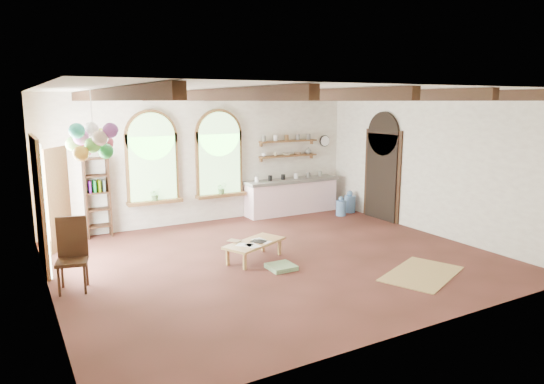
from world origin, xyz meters
TOP-DOWN VIEW (x-y plane):
  - floor at (0.00, 0.00)m, footprint 8.00×8.00m
  - ceiling_beams at (0.00, 0.00)m, footprint 6.20×6.80m
  - window_left at (-1.40, 3.43)m, footprint 1.30×0.28m
  - window_right at (0.30, 3.43)m, footprint 1.30×0.28m
  - left_doorway at (-3.95, 1.80)m, footprint 0.10×1.90m
  - right_doorway at (3.95, 1.50)m, footprint 0.10×1.30m
  - kitchen_counter at (2.30, 3.20)m, footprint 2.68×0.62m
  - wall_shelf_lower at (2.30, 3.38)m, footprint 1.70×0.24m
  - wall_shelf_upper at (2.30, 3.38)m, footprint 1.70×0.24m
  - wall_clock at (3.55, 3.45)m, footprint 0.32×0.04m
  - bookshelf at (-2.70, 3.32)m, footprint 0.53×0.32m
  - coffee_table at (-0.41, 0.15)m, footprint 1.38×1.04m
  - side_chair at (-3.64, 0.23)m, footprint 0.57×0.57m
  - floor_mat at (1.80, -2.00)m, footprint 1.86×1.54m
  - floor_cushion at (-0.22, -0.55)m, footprint 0.47×0.47m
  - water_jug_a at (3.75, 2.50)m, footprint 0.31×0.31m
  - water_jug_b at (3.30, 2.30)m, footprint 0.27×0.27m
  - balloon_cluster at (-3.11, 0.80)m, footprint 0.79×0.85m
  - table_book at (-0.81, 0.31)m, footprint 0.29×0.32m
  - tablet at (-0.34, 0.12)m, footprint 0.31×0.33m
  - potted_plant_left at (-1.40, 3.32)m, footprint 0.27×0.23m
  - potted_plant_right at (0.30, 3.32)m, footprint 0.27×0.23m
  - shelf_cup_a at (1.55, 3.38)m, footprint 0.12×0.10m
  - shelf_cup_b at (1.90, 3.38)m, footprint 0.10×0.10m
  - shelf_bowl_a at (2.25, 3.38)m, footprint 0.22×0.22m
  - shelf_bowl_b at (2.60, 3.38)m, footprint 0.20×0.20m
  - shelf_vase at (2.95, 3.38)m, footprint 0.18×0.18m

SIDE VIEW (x-z plane):
  - floor at x=0.00m, z-range 0.00..0.00m
  - floor_mat at x=1.80m, z-range 0.00..0.02m
  - floor_cushion at x=-0.22m, z-range 0.00..0.08m
  - water_jug_b at x=3.30m, z-range -0.04..0.48m
  - water_jug_a at x=3.75m, z-range -0.04..0.56m
  - coffee_table at x=-0.41m, z-range 0.14..0.50m
  - side_chair at x=-3.64m, z-range -0.25..0.93m
  - tablet at x=-0.34m, z-range 0.36..0.37m
  - table_book at x=-0.81m, z-range 0.36..0.38m
  - kitchen_counter at x=2.30m, z-range 0.01..0.95m
  - potted_plant_left at x=-1.40m, z-range 0.70..1.00m
  - potted_plant_right at x=0.30m, z-range 0.70..1.00m
  - bookshelf at x=-2.70m, z-range 0.00..1.80m
  - right_doorway at x=3.95m, z-range -0.10..2.30m
  - left_doorway at x=-3.95m, z-range -0.10..2.40m
  - wall_shelf_lower at x=2.30m, z-range 1.53..1.57m
  - shelf_bowl_a at x=2.25m, z-range 1.57..1.62m
  - shelf_bowl_b at x=2.60m, z-range 1.57..1.63m
  - shelf_cup_b at x=1.90m, z-range 1.57..1.66m
  - shelf_cup_a at x=1.55m, z-range 1.57..1.67m
  - window_left at x=-1.40m, z-range 0.53..2.73m
  - window_right at x=0.30m, z-range 0.53..2.73m
  - shelf_vase at x=2.95m, z-range 1.57..1.76m
  - wall_clock at x=3.55m, z-range 1.74..2.06m
  - wall_shelf_upper at x=2.30m, z-range 1.93..1.97m
  - balloon_cluster at x=-3.11m, z-range 1.76..2.92m
  - ceiling_beams at x=0.00m, z-range 3.01..3.19m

